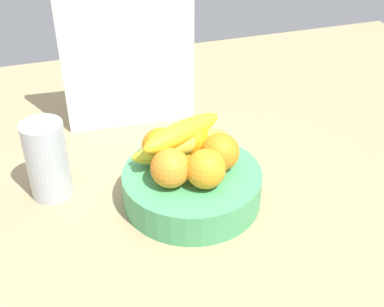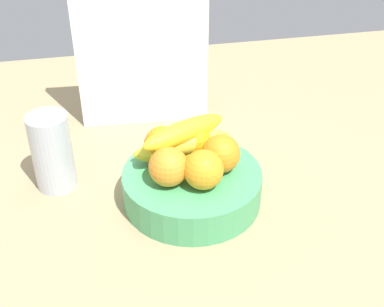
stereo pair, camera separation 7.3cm
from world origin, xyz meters
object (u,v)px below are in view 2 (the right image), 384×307
Objects in this scene: fruit_bowl at (192,186)px; orange_front_right at (221,154)px; banana_bunch at (184,143)px; thermos_tumbler at (52,152)px; orange_center at (197,142)px; orange_back_left at (163,145)px; orange_front_left at (203,170)px; orange_back_right at (168,167)px; cutting_board at (142,46)px.

orange_front_right reaches higher than fruit_bowl.
thermos_tumbler reaches higher than banana_bunch.
orange_center is 26.50cm from thermos_tumbler.
orange_front_right and orange_back_left have the same top height.
orange_back_left is at bearing 177.10° from orange_center.
orange_center is (0.83, 8.60, 0.00)cm from orange_front_left.
fruit_bowl is 3.65× the size of orange_back_right.
thermos_tumbler is (-25.85, 5.45, -2.11)cm from orange_center.
fruit_bowl is 1.37× the size of banana_bunch.
thermos_tumbler reaches higher than orange_back_right.
thermos_tumbler reaches higher than orange_front_right.
orange_center is at bearing 66.73° from fruit_bowl.
orange_front_left is 1.00× the size of orange_front_right.
thermos_tumbler reaches higher than orange_front_left.
cutting_board is 30.30cm from thermos_tumbler.
fruit_bowl is 0.69× the size of cutting_board.
cutting_board is at bearing 98.76° from orange_front_left.
orange_back_right is at bearing -153.93° from fruit_bowl.
orange_back_right is at bearing -134.22° from orange_center.
fruit_bowl is 9.07cm from orange_back_left.
banana_bunch is at bearing 148.37° from orange_front_right.
cutting_board is (-4.28, 30.24, 14.95)cm from fruit_bowl.
orange_back_right is at bearing -168.28° from orange_front_right.
fruit_bowl is at bearing 26.07° from orange_back_right.
orange_front_right is 5.59cm from orange_center.
orange_back_right is at bearing -91.32° from orange_back_left.
fruit_bowl is 7.80cm from orange_front_left.
banana_bunch is (-1.77, 7.63, 0.80)cm from orange_front_left.
banana_bunch is at bearing -15.45° from thermos_tumbler.
orange_front_left is 35.92cm from cutting_board.
banana_bunch is 28.17cm from cutting_board.
orange_center and orange_back_left have the same top height.
fruit_bowl is 1.68× the size of thermos_tumbler.
orange_center is 0.46× the size of thermos_tumbler.
orange_center is at bearing 84.47° from orange_front_left.
fruit_bowl is 3.65× the size of orange_center.
cutting_board is at bearing 89.84° from orange_back_left.
thermos_tumbler is (-25.01, 14.05, -2.11)cm from orange_front_left.
banana_bunch is at bearing -78.52° from cutting_board.
banana_bunch is (-5.83, 3.59, 0.80)cm from orange_front_right.
fruit_bowl is 8.23cm from orange_front_right.
orange_back_left is 0.37× the size of banana_bunch.
orange_back_right is 0.37× the size of banana_bunch.
fruit_bowl is 8.18cm from orange_back_right.
orange_front_left is 0.46× the size of thermos_tumbler.
thermos_tumbler is at bearing 160.99° from orange_front_right.
thermos_tumbler is (-19.62, 5.14, -2.11)cm from orange_back_left.
banana_bunch is (3.62, -1.29, 0.80)cm from orange_back_left.
orange_front_right is at bearing -31.63° from banana_bunch.
orange_front_left is 8.64cm from orange_center.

